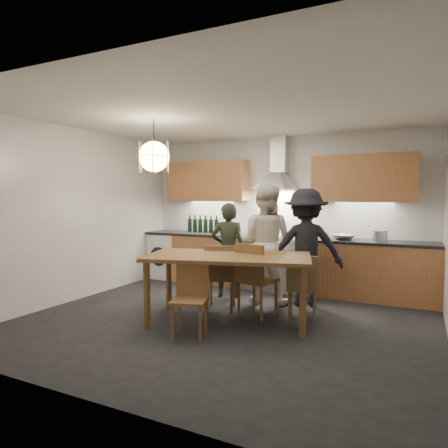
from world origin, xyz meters
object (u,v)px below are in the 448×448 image
at_px(mixing_bowl, 344,237).
at_px(stock_pot, 380,236).
at_px(chair_back_left, 220,273).
at_px(person_left, 228,250).
at_px(person_mid, 265,243).
at_px(dining_table, 228,263).
at_px(wine_bottles, 203,224).
at_px(chair_front, 191,293).
at_px(person_right, 306,247).

height_order(mixing_bowl, stock_pot, stock_pot).
xyz_separation_m(chair_back_left, person_left, (-0.23, 0.74, 0.21)).
bearing_deg(stock_pot, person_mid, -152.02).
height_order(dining_table, person_mid, person_mid).
distance_m(chair_back_left, mixing_bowl, 2.12).
xyz_separation_m(dining_table, person_left, (-0.54, 1.14, -0.01)).
bearing_deg(dining_table, wine_bottles, 110.64).
relative_size(chair_front, wine_bottles, 1.30).
bearing_deg(chair_back_left, dining_table, 109.35).
distance_m(dining_table, mixing_bowl, 2.23).
bearing_deg(dining_table, person_right, 45.77).
xyz_separation_m(chair_front, person_mid, (0.26, 1.72, 0.39)).
xyz_separation_m(mixing_bowl, wine_bottles, (-2.59, 0.13, 0.12)).
height_order(chair_front, person_mid, person_mid).
bearing_deg(dining_table, stock_pot, 34.92).
bearing_deg(dining_table, person_mid, 70.79).
distance_m(chair_back_left, person_left, 0.80).
xyz_separation_m(chair_back_left, mixing_bowl, (1.39, 1.54, 0.42)).
relative_size(person_left, person_right, 0.87).
relative_size(chair_front, stock_pot, 3.81).
distance_m(person_left, stock_pot, 2.30).
height_order(person_left, mixing_bowl, person_left).
xyz_separation_m(dining_table, person_mid, (0.07, 1.13, 0.13)).
relative_size(person_left, person_mid, 0.84).
xyz_separation_m(person_left, person_mid, (0.62, -0.01, 0.14)).
bearing_deg(person_mid, person_left, -1.50).
height_order(person_left, stock_pot, person_left).
xyz_separation_m(dining_table, stock_pot, (1.60, 1.94, 0.23)).
relative_size(person_right, stock_pot, 7.60).
distance_m(dining_table, person_mid, 1.13).
distance_m(person_left, person_mid, 0.63).
height_order(person_mid, mixing_bowl, person_mid).
bearing_deg(person_right, mixing_bowl, -140.87).
bearing_deg(dining_table, chair_front, -122.85).
distance_m(dining_table, person_right, 1.38).
height_order(mixing_bowl, wine_bottles, wine_bottles).
xyz_separation_m(chair_front, stock_pot, (1.78, 2.53, 0.49)).
distance_m(chair_back_left, person_mid, 0.89).
bearing_deg(chair_front, mixing_bowl, 46.12).
bearing_deg(wine_bottles, dining_table, -53.81).
height_order(chair_back_left, person_right, person_right).
bearing_deg(person_left, mixing_bowl, -172.59).
bearing_deg(person_left, stock_pot, -178.73).
bearing_deg(chair_front, person_left, 84.04).
bearing_deg(mixing_bowl, dining_table, -118.81).
distance_m(dining_table, person_left, 1.26).
bearing_deg(person_right, person_left, -18.58).
xyz_separation_m(person_left, person_right, (1.20, 0.07, 0.11)).
relative_size(chair_back_left, mixing_bowl, 2.72).
height_order(stock_pot, wine_bottles, wine_bottles).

